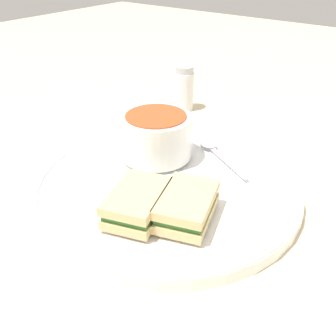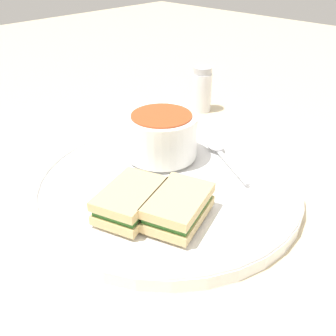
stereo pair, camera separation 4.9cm
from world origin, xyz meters
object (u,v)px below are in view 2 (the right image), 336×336
at_px(soup_bowl, 162,135).
at_px(sandwich_half_near, 130,200).
at_px(spoon, 218,149).
at_px(sandwich_half_far, 178,207).
at_px(salt_shaker, 202,90).

distance_m(soup_bowl, sandwich_half_near, 0.14).
bearing_deg(soup_bowl, spoon, -128.94).
xyz_separation_m(sandwich_half_far, salt_shaker, (0.21, -0.29, 0.01)).
bearing_deg(spoon, sandwich_half_near, 124.48).
relative_size(sandwich_half_near, sandwich_half_far, 1.00).
xyz_separation_m(spoon, sandwich_half_far, (-0.06, 0.15, 0.01)).
relative_size(soup_bowl, sandwich_half_near, 1.03).
bearing_deg(sandwich_half_far, sandwich_half_near, 30.78).
bearing_deg(sandwich_half_near, sandwich_half_far, -149.22).
bearing_deg(salt_shaker, spoon, 136.44).
bearing_deg(soup_bowl, salt_shaker, -64.71).
bearing_deg(spoon, soup_bowl, 80.25).
xyz_separation_m(sandwich_half_near, salt_shaker, (0.16, -0.32, 0.01)).
relative_size(soup_bowl, sandwich_half_far, 1.02).
height_order(sandwich_half_near, sandwich_half_far, same).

